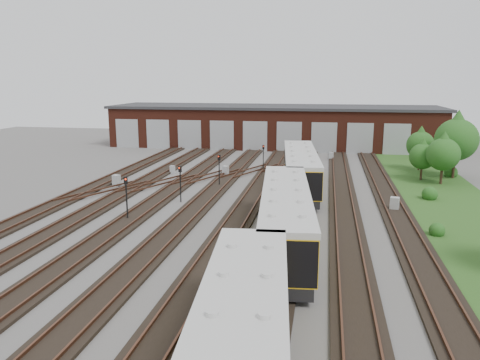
# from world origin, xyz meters

# --- Properties ---
(ground) EXTENTS (120.00, 120.00, 0.00)m
(ground) POSITION_xyz_m (0.00, 0.00, 0.00)
(ground) COLOR #494744
(ground) RESTS_ON ground
(track_network) EXTENTS (30.40, 70.00, 0.33)m
(track_network) POSITION_xyz_m (-0.17, 0.59, 0.11)
(track_network) COLOR black
(track_network) RESTS_ON ground
(maintenance_shed) EXTENTS (51.00, 12.50, 6.35)m
(maintenance_shed) POSITION_xyz_m (-0.01, 39.97, 3.20)
(maintenance_shed) COLOR #501F14
(maintenance_shed) RESTS_ON ground
(grass_verge) EXTENTS (8.00, 55.00, 0.05)m
(grass_verge) POSITION_xyz_m (19.00, 10.00, 0.03)
(grass_verge) COLOR #244517
(grass_verge) RESTS_ON ground
(metro_train) EXTENTS (4.54, 48.55, 3.38)m
(metro_train) POSITION_xyz_m (6.00, -5.54, 2.06)
(metro_train) COLOR black
(metro_train) RESTS_ON ground
(signal_mast_0) EXTENTS (0.33, 0.32, 3.36)m
(signal_mast_0) POSITION_xyz_m (-6.25, -1.93, 2.17)
(signal_mast_0) COLOR black
(signal_mast_0) RESTS_ON ground
(signal_mast_1) EXTENTS (0.30, 0.29, 3.18)m
(signal_mast_1) POSITION_xyz_m (-3.89, 3.89, 2.04)
(signal_mast_1) COLOR black
(signal_mast_1) RESTS_ON ground
(signal_mast_2) EXTENTS (0.29, 0.28, 3.17)m
(signal_mast_2) POSITION_xyz_m (-1.98, 10.49, 2.03)
(signal_mast_2) COLOR black
(signal_mast_2) RESTS_ON ground
(signal_mast_3) EXTENTS (0.25, 0.24, 3.05)m
(signal_mast_3) POSITION_xyz_m (1.28, 18.89, 1.94)
(signal_mast_3) COLOR black
(signal_mast_3) RESTS_ON ground
(relay_cabinet_0) EXTENTS (0.80, 0.72, 1.13)m
(relay_cabinet_0) POSITION_xyz_m (-12.08, 8.67, 0.57)
(relay_cabinet_0) COLOR #A6A9AB
(relay_cabinet_0) RESTS_ON ground
(relay_cabinet_1) EXTENTS (0.54, 0.45, 0.88)m
(relay_cabinet_1) POSITION_xyz_m (-8.64, 15.81, 0.44)
(relay_cabinet_1) COLOR #A6A9AB
(relay_cabinet_1) RESTS_ON ground
(relay_cabinet_2) EXTENTS (0.74, 0.66, 1.05)m
(relay_cabinet_2) POSITION_xyz_m (-2.51, 15.85, 0.52)
(relay_cabinet_2) COLOR #A6A9AB
(relay_cabinet_2) RESTS_ON ground
(relay_cabinet_3) EXTENTS (0.65, 0.56, 0.99)m
(relay_cabinet_3) POSITION_xyz_m (9.04, 28.47, 0.49)
(relay_cabinet_3) COLOR #A6A9AB
(relay_cabinet_3) RESTS_ON ground
(relay_cabinet_4) EXTENTS (0.80, 0.72, 1.13)m
(relay_cabinet_4) POSITION_xyz_m (13.97, 4.42, 0.56)
(relay_cabinet_4) COLOR #A6A9AB
(relay_cabinet_4) RESTS_ON ground
(tree_0) EXTENTS (3.15, 3.15, 5.23)m
(tree_0) POSITION_xyz_m (19.07, 22.78, 3.36)
(tree_0) COLOR #352318
(tree_0) RESTS_ON ground
(tree_1) EXTENTS (2.70, 2.70, 4.48)m
(tree_1) POSITION_xyz_m (18.30, 17.11, 2.87)
(tree_1) COLOR #352318
(tree_1) RESTS_ON ground
(tree_2) EXTENTS (4.44, 4.44, 7.36)m
(tree_2) POSITION_xyz_m (21.85, 18.63, 4.73)
(tree_2) COLOR #352318
(tree_2) RESTS_ON ground
(tree_3) EXTENTS (3.27, 3.27, 5.42)m
(tree_3) POSITION_xyz_m (19.90, 15.35, 3.48)
(tree_3) COLOR #352318
(tree_3) RESTS_ON ground
(bush_0) EXTENTS (1.06, 1.06, 1.06)m
(bush_0) POSITION_xyz_m (16.00, -1.43, 0.53)
(bush_0) COLOR #1B4513
(bush_0) RESTS_ON ground
(bush_1) EXTENTS (1.35, 1.35, 1.35)m
(bush_1) POSITION_xyz_m (17.54, 8.78, 0.68)
(bush_1) COLOR #1B4513
(bush_1) RESTS_ON ground
(bush_2) EXTENTS (1.42, 1.42, 1.42)m
(bush_2) POSITION_xyz_m (21.83, 19.46, 0.71)
(bush_2) COLOR #1B4513
(bush_2) RESTS_ON ground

